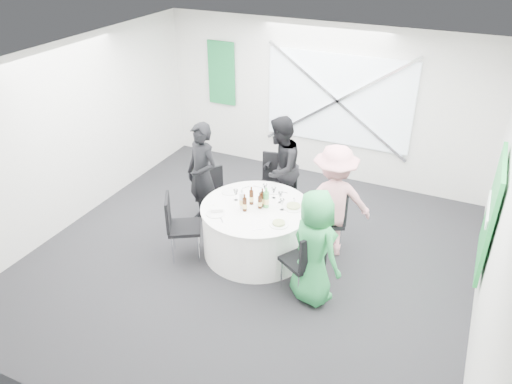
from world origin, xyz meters
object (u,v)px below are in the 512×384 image
at_px(person_man_back, 280,168).
at_px(person_woman_green, 314,248).
at_px(chair_back_right, 333,215).
at_px(clear_water_bottle, 242,200).
at_px(banquet_table, 256,229).
at_px(chair_front_left, 178,222).
at_px(green_water_bottle, 266,200).
at_px(chair_back_left, 216,189).
at_px(person_man_back_left, 202,175).
at_px(chair_front_right, 306,258).
at_px(person_woman_pink, 333,201).
at_px(chair_back, 274,179).

height_order(person_man_back, person_woman_green, person_man_back).
relative_size(chair_back_right, clear_water_bottle, 3.30).
distance_m(banquet_table, chair_front_left, 1.12).
bearing_deg(green_water_bottle, chair_back_left, 152.18).
xyz_separation_m(chair_back_right, person_man_back_left, (-2.07, -0.14, 0.26)).
bearing_deg(chair_front_left, chair_front_right, -121.22).
bearing_deg(person_man_back_left, person_woman_pink, 21.84).
bearing_deg(person_woman_pink, person_man_back, -56.29).
bearing_deg(chair_back_right, chair_front_right, -28.88).
bearing_deg(chair_back_right, person_woman_pink, -24.43).
xyz_separation_m(chair_back_right, person_man_back, (-1.07, 0.57, 0.26)).
bearing_deg(chair_front_right, green_water_bottle, -96.34).
bearing_deg(chair_back_left, person_woman_green, -88.07).
distance_m(chair_back_left, person_man_back_left, 0.46).
relative_size(person_man_back, person_woman_pink, 1.00).
height_order(chair_back_left, person_man_back, person_man_back).
distance_m(banquet_table, chair_back, 1.18).
bearing_deg(chair_back, person_man_back, -28.91).
xyz_separation_m(chair_back_right, chair_front_left, (-1.92, -1.10, -0.00)).
xyz_separation_m(chair_back_left, chair_front_right, (1.99, -1.25, 0.10)).
bearing_deg(banquet_table, person_man_back, 95.18).
height_order(chair_back_right, person_man_back_left, person_man_back_left).
height_order(banquet_table, person_woman_pink, person_woman_pink).
relative_size(chair_back_left, person_man_back_left, 0.49).
relative_size(chair_back_left, person_woman_green, 0.52).
distance_m(chair_front_left, person_man_back_left, 1.00).
xyz_separation_m(chair_front_left, clear_water_bottle, (0.78, 0.46, 0.30)).
distance_m(chair_back_left, chair_back_right, 1.99).
xyz_separation_m(chair_front_left, person_man_back, (0.85, 1.67, 0.27)).
distance_m(chair_front_left, clear_water_bottle, 0.96).
relative_size(chair_back_right, chair_front_left, 1.01).
xyz_separation_m(person_woman_pink, person_woman_green, (0.09, -1.07, -0.06)).
bearing_deg(chair_back, person_woman_pink, -40.07).
xyz_separation_m(chair_back_left, chair_back_right, (1.99, -0.13, 0.11)).
xyz_separation_m(chair_back_left, person_man_back, (0.92, 0.44, 0.37)).
xyz_separation_m(person_woman_green, green_water_bottle, (-0.94, 0.66, 0.10)).
xyz_separation_m(chair_back, clear_water_bottle, (0.04, -1.24, 0.28)).
height_order(chair_front_left, person_woman_green, person_woman_green).
bearing_deg(chair_front_left, person_woman_green, -121.66).
xyz_separation_m(banquet_table, clear_water_bottle, (-0.17, -0.10, 0.50)).
height_order(banquet_table, chair_back, chair_back).
relative_size(chair_back_left, chair_back_right, 0.82).
distance_m(banquet_table, chair_back_right, 1.13).
distance_m(chair_back_left, chair_front_right, 2.35).
bearing_deg(chair_back_left, person_man_back_left, -163.52).
relative_size(chair_front_left, clear_water_bottle, 3.27).
relative_size(person_woman_pink, green_water_bottle, 5.64).
relative_size(person_man_back, green_water_bottle, 5.65).
distance_m(chair_front_right, green_water_bottle, 1.10).
distance_m(person_woman_pink, person_woman_green, 1.07).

